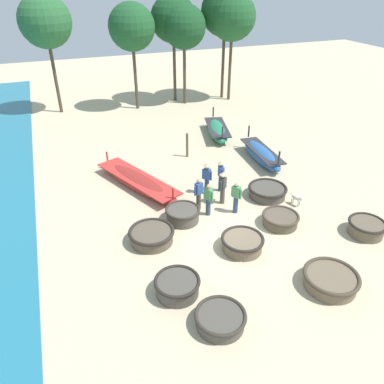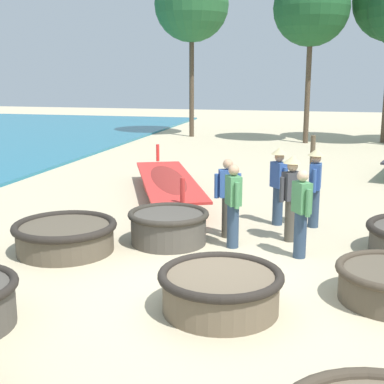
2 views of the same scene
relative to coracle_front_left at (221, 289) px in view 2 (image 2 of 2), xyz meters
name	(u,v)px [view 2 (image 2 of 2)]	position (x,y,z in m)	size (l,w,h in m)	color
ground_plane	(216,290)	(-0.20, 0.69, -0.31)	(80.00, 80.00, 0.00)	#C6B793
coracle_front_left	(221,289)	(0.00, 0.00, 0.00)	(1.72, 1.72, 0.57)	brown
coracle_front_right	(65,235)	(-3.22, 1.77, -0.01)	(1.88, 1.88, 0.55)	brown
coracle_center	(169,226)	(-1.53, 2.70, 0.03)	(1.55, 1.55, 0.63)	#4C473F
long_boat_green_hull	(168,186)	(-2.64, 6.40, -0.01)	(3.48, 5.96, 1.05)	maroon
fisherman_hauling	(228,196)	(-0.51, 3.36, 0.52)	(0.50, 0.32, 1.57)	#4C473D
fisherman_by_coracle	(233,204)	(-0.30, 2.74, 0.52)	(0.35, 0.48, 1.57)	#2D425B
fisherman_crouching	(291,193)	(0.71, 3.39, 0.64)	(0.44, 0.38, 1.67)	#4C473D
fisherman_standing_right	(279,181)	(0.37, 4.49, 0.64)	(0.39, 0.42, 1.67)	#2D425B
fisherman_with_hat	(301,212)	(0.94, 2.47, 0.52)	(0.37, 0.46, 1.57)	#2D425B
fisherman_standing_left	(315,183)	(1.13, 4.49, 0.64)	(0.36, 0.53, 1.67)	#2D425B
mooring_post_shoreline	(312,161)	(0.97, 8.84, 0.42)	(0.14, 0.14, 1.46)	brown
tree_left_mid	(311,8)	(0.42, 18.77, 5.71)	(3.40, 3.40, 7.75)	#4C3D2D
tree_right_mid	(192,4)	(-5.39, 20.03, 6.18)	(3.66, 3.66, 8.34)	#4C3D2D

